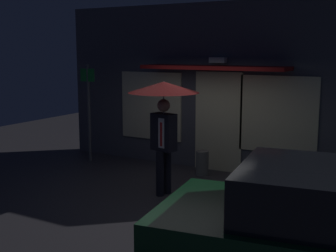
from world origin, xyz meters
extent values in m
plane|color=#38353A|center=(0.00, 0.00, 0.00)|extent=(18.00, 18.00, 0.00)
cube|color=#4C4C56|center=(0.00, 2.35, 1.84)|extent=(8.02, 0.30, 3.69)
cube|color=beige|center=(0.00, 2.18, 1.10)|extent=(1.10, 0.04, 2.20)
cube|color=beige|center=(-1.75, 2.18, 1.35)|extent=(1.63, 0.04, 1.60)
cube|color=beige|center=(1.32, 2.18, 1.35)|extent=(1.63, 0.04, 1.60)
cube|color=white|center=(0.00, 2.10, 2.45)|extent=(0.36, 0.16, 0.12)
cube|color=maroon|center=(0.00, 1.85, 2.30)|extent=(3.20, 0.70, 0.08)
cylinder|color=black|center=(-0.20, 0.00, 0.42)|extent=(0.15, 0.15, 0.84)
cylinder|color=black|center=(-0.16, 0.20, 0.42)|extent=(0.15, 0.15, 0.84)
cube|color=black|center=(-0.18, 0.10, 1.19)|extent=(0.50, 0.33, 0.68)
cube|color=silver|center=(-0.15, -0.03, 1.19)|extent=(0.14, 0.05, 0.55)
cube|color=red|center=(-0.15, -0.03, 1.17)|extent=(0.05, 0.03, 0.44)
sphere|color=tan|center=(-0.18, 0.10, 1.67)|extent=(0.23, 0.23, 0.23)
cylinder|color=slate|center=(-0.18, 0.10, 1.66)|extent=(0.02, 0.02, 0.89)
cone|color=#4C0C0C|center=(-0.18, 0.10, 2.00)|extent=(1.29, 1.29, 0.20)
cylinder|color=black|center=(1.94, -1.65, 0.32)|extent=(0.66, 0.31, 0.64)
cylinder|color=#595B60|center=(-3.04, 1.45, 1.17)|extent=(0.07, 0.07, 2.33)
cube|color=#198C33|center=(-3.04, 1.43, 2.08)|extent=(0.40, 0.02, 0.30)
cylinder|color=slate|center=(-0.14, 1.67, 0.26)|extent=(0.27, 0.27, 0.52)
cylinder|color=#B2A899|center=(2.14, 1.64, 0.34)|extent=(0.26, 0.26, 0.68)
camera|label=1|loc=(3.92, -6.93, 2.66)|focal=48.47mm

